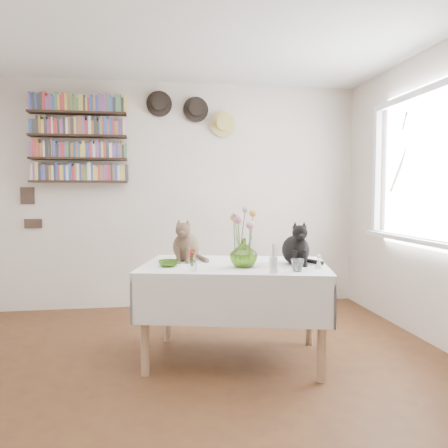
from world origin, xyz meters
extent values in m
cube|color=brown|center=(0.00, 0.00, -0.02)|extent=(4.04, 4.54, 0.04)
cube|color=silver|center=(0.00, 2.27, 1.25)|extent=(4.04, 0.04, 2.54)
cube|color=silver|center=(0.00, -2.27, 1.25)|extent=(4.04, 0.04, 2.54)
cube|color=white|center=(1.97, 0.80, 1.50)|extent=(0.01, 1.40, 1.20)
cube|color=white|center=(1.97, 0.80, 2.13)|extent=(0.06, 1.52, 0.06)
cube|color=white|center=(1.97, 0.80, 0.87)|extent=(0.06, 1.52, 0.06)
cube|color=white|center=(1.97, 1.53, 1.50)|extent=(0.06, 0.06, 1.20)
cube|color=white|center=(1.94, 0.80, 0.87)|extent=(0.12, 1.50, 0.04)
cube|color=white|center=(0.30, 0.55, 0.71)|extent=(1.54, 1.18, 0.06)
cylinder|color=tan|center=(-0.37, 0.34, 0.34)|extent=(0.06, 0.06, 0.68)
cylinder|color=tan|center=(0.81, 0.06, 0.34)|extent=(0.06, 0.06, 0.68)
cylinder|color=tan|center=(-0.21, 1.05, 0.34)|extent=(0.06, 0.06, 0.68)
cylinder|color=tan|center=(0.98, 0.77, 0.34)|extent=(0.06, 0.06, 0.68)
imported|color=#7CB136|center=(0.34, 0.40, 0.84)|extent=(0.27, 0.27, 0.21)
imported|color=#7CB136|center=(-0.20, 0.51, 0.76)|extent=(0.21, 0.21, 0.05)
imported|color=white|center=(0.67, 0.18, 0.78)|extent=(0.13, 0.13, 0.09)
cylinder|color=white|center=(0.49, 0.14, 0.79)|extent=(0.06, 0.06, 0.11)
cylinder|color=white|center=(0.49, 0.14, 0.89)|extent=(0.02, 0.02, 0.09)
cylinder|color=white|center=(-0.04, 0.29, 0.77)|extent=(0.04, 0.04, 0.07)
cone|color=white|center=(0.86, 0.27, 0.78)|extent=(0.05, 0.05, 0.08)
sphere|color=beige|center=(0.86, 0.27, 0.82)|extent=(0.03, 0.03, 0.03)
cylinder|color=#4C7233|center=(0.31, 0.41, 0.94)|extent=(0.01, 0.01, 0.30)
sphere|color=pink|center=(0.31, 0.41, 1.09)|extent=(0.07, 0.07, 0.07)
cylinder|color=#4C7233|center=(0.38, 0.38, 0.92)|extent=(0.01, 0.01, 0.26)
sphere|color=pink|center=(0.38, 0.38, 1.05)|extent=(0.06, 0.06, 0.06)
cylinder|color=#4C7233|center=(0.40, 0.43, 0.96)|extent=(0.01, 0.01, 0.34)
sphere|color=gold|center=(0.40, 0.43, 1.13)|extent=(0.06, 0.06, 0.06)
cylinder|color=#4C7233|center=(0.28, 0.44, 0.94)|extent=(0.01, 0.01, 0.31)
sphere|color=gold|center=(0.28, 0.44, 1.10)|extent=(0.05, 0.05, 0.05)
cylinder|color=#4C7233|center=(0.34, 0.45, 0.97)|extent=(0.01, 0.01, 0.37)
sphere|color=#999E93|center=(0.34, 0.45, 1.16)|extent=(0.04, 0.04, 0.04)
cylinder|color=#4C7233|center=(0.29, 0.37, 0.95)|extent=(0.01, 0.01, 0.33)
sphere|color=#999E93|center=(0.29, 0.37, 1.12)|extent=(0.04, 0.04, 0.04)
cube|color=black|center=(-1.10, 2.16, 1.40)|extent=(1.00, 0.16, 0.02)
cube|color=black|center=(-1.10, 2.16, 1.64)|extent=(1.00, 0.16, 0.02)
cube|color=black|center=(-1.10, 2.16, 1.88)|extent=(1.00, 0.16, 0.02)
cube|color=black|center=(-1.10, 2.16, 2.12)|extent=(1.00, 0.16, 0.02)
cylinder|color=black|center=(-0.25, 2.21, 2.25)|extent=(0.28, 0.02, 0.28)
cylinder|color=black|center=(-0.25, 2.17, 2.25)|extent=(0.16, 0.08, 0.16)
cylinder|color=black|center=(0.15, 2.21, 2.20)|extent=(0.28, 0.02, 0.28)
cylinder|color=black|center=(0.15, 2.17, 2.20)|extent=(0.16, 0.08, 0.16)
cylinder|color=tan|center=(0.45, 2.21, 2.05)|extent=(0.28, 0.02, 0.28)
cylinder|color=tan|center=(0.45, 2.17, 2.05)|extent=(0.16, 0.08, 0.16)
cube|color=#38281E|center=(-1.65, 2.23, 1.25)|extent=(0.14, 0.02, 0.18)
cube|color=#38281E|center=(-1.60, 2.23, 0.95)|extent=(0.18, 0.02, 0.10)
camera|label=1|loc=(-0.27, -2.68, 1.27)|focal=35.00mm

